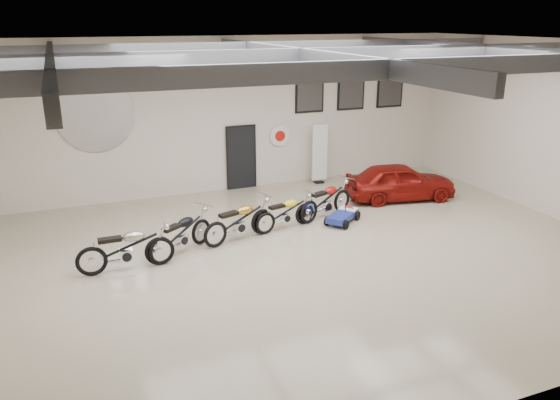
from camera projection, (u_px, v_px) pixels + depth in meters
name	position (u px, v px, depth m)	size (l,w,h in m)	color
floor	(298.00, 257.00, 13.23)	(16.00, 12.00, 0.01)	tan
ceiling	(301.00, 44.00, 11.64)	(16.00, 12.00, 0.01)	slate
back_wall	(225.00, 116.00, 17.72)	(16.00, 0.02, 5.00)	beige
ceiling_beams	(301.00, 56.00, 11.72)	(15.80, 11.80, 0.32)	slate
door	(241.00, 158.00, 18.31)	(0.92, 0.08, 2.10)	black
logo_plaque	(95.00, 114.00, 16.16)	(2.30, 0.06, 1.16)	silver
poster_left	(310.00, 93.00, 18.55)	(1.05, 0.08, 1.35)	black
poster_mid	(351.00, 90.00, 19.12)	(1.05, 0.08, 1.35)	black
poster_right	(390.00, 88.00, 19.68)	(1.05, 0.08, 1.35)	black
oil_sign	(280.00, 136.00, 18.60)	(0.72, 0.10, 0.72)	white
banner_stand	(320.00, 155.00, 18.89)	(0.55, 0.22, 2.01)	white
motorcycle_silver	(126.00, 248.00, 12.40)	(2.16, 0.67, 1.13)	silver
motorcycle_black	(181.00, 233.00, 13.32)	(2.05, 0.63, 1.06)	silver
motorcycle_gold	(239.00, 220.00, 14.10)	(2.11, 0.65, 1.10)	silver
motorcycle_yellow	(285.00, 212.00, 14.88)	(1.87, 0.58, 0.97)	silver
motorcycle_red	(326.00, 199.00, 15.76)	(2.06, 0.64, 1.07)	silver
go_kart	(344.00, 212.00, 15.51)	(1.47, 0.66, 0.53)	navy
vintage_car	(400.00, 181.00, 17.31)	(3.46, 1.40, 1.18)	maroon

